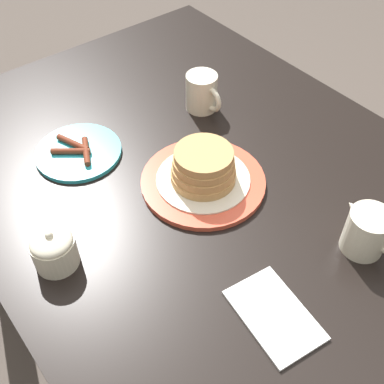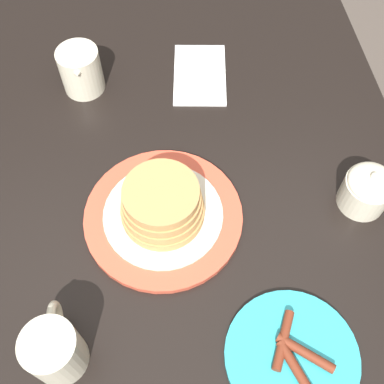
{
  "view_description": "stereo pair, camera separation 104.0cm",
  "coord_description": "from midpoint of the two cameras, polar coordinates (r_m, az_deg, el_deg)",
  "views": [
    {
      "loc": [
        0.53,
        -0.48,
        1.5
      ],
      "look_at": [
        0.01,
        -0.07,
        0.8
      ],
      "focal_mm": 45.0,
      "sensor_mm": 36.0,
      "label": 1
    },
    {
      "loc": [
        -0.4,
        -0.02,
        1.49
      ],
      "look_at": [
        0.01,
        -0.07,
        0.8
      ],
      "focal_mm": 45.0,
      "sensor_mm": 36.0,
      "label": 2
    }
  ],
  "objects": [
    {
      "name": "ground_plane",
      "position": [
        1.52,
        -10.95,
        -34.11
      ],
      "size": [
        8.0,
        8.0,
        0.0
      ],
      "primitive_type": "plane",
      "color": "#51473F"
    },
    {
      "name": "dining_table",
      "position": [
        0.89,
        -19.43,
        -35.88
      ],
      "size": [
        1.37,
        0.95,
        0.77
      ],
      "color": "black",
      "rests_on": "ground_plane"
    },
    {
      "name": "pancake_plate",
      "position": [
        0.74,
        -22.18,
        -37.82
      ],
      "size": [
        0.27,
        0.27,
        0.09
      ],
      "color": "#DB5138",
      "rests_on": "dining_table"
    },
    {
      "name": "side_plate_bacon",
      "position": [
        0.8,
        -3.65,
        -55.94
      ],
      "size": [
        0.2,
        0.2,
        0.02
      ],
      "color": "#2DADBC",
      "rests_on": "dining_table"
    },
    {
      "name": "coffee_mug",
      "position": [
        0.84,
        -41.19,
        -49.5
      ],
      "size": [
        0.11,
        0.08,
        0.09
      ],
      "color": "beige",
      "rests_on": "dining_table"
    },
    {
      "name": "creamer_pitcher",
      "position": [
        0.81,
        -29.63,
        -13.65
      ],
      "size": [
        0.12,
        0.08,
        0.1
      ],
      "color": "beige",
      "rests_on": "dining_table"
    },
    {
      "name": "sugar_bowl",
      "position": [
        0.7,
        12.02,
        -36.8
      ],
      "size": [
        0.08,
        0.08,
        0.09
      ],
      "color": "beige",
      "rests_on": "dining_table"
    },
    {
      "name": "napkin",
      "position": [
        0.77,
        -12.05,
        -13.93
      ],
      "size": [
        0.18,
        0.13,
        0.01
      ],
      "color": "white",
      "rests_on": "dining_table"
    }
  ]
}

